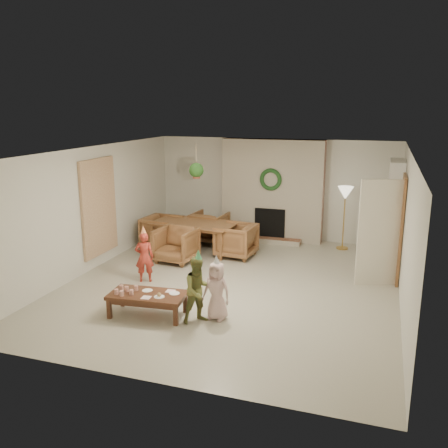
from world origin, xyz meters
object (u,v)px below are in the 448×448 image
at_px(dining_chair_near, 176,245).
at_px(child_pink, 217,291).
at_px(child_red, 144,257).
at_px(child_plaid, 199,290).
at_px(dining_chair_right, 236,240).
at_px(coffee_table_top, 148,295).
at_px(dining_chair_left, 162,232).
at_px(dining_chair_far, 209,227).
at_px(dining_table, 194,237).

height_order(dining_chair_near, child_pink, child_pink).
height_order(child_red, child_plaid, child_plaid).
distance_m(dining_chair_right, coffee_table_top, 3.44).
distance_m(dining_chair_left, dining_chair_right, 1.90).
bearing_deg(coffee_table_top, dining_chair_right, 77.41).
bearing_deg(dining_chair_left, child_pink, -137.55).
bearing_deg(dining_chair_far, dining_table, 90.00).
height_order(dining_table, dining_chair_left, dining_chair_left).
distance_m(dining_chair_near, dining_chair_right, 1.35).
bearing_deg(dining_chair_far, child_pink, 116.81).
relative_size(dining_chair_right, child_red, 0.84).
distance_m(dining_chair_near, child_pink, 3.02).
distance_m(child_red, child_plaid, 2.11).
xyz_separation_m(coffee_table_top, child_pink, (1.09, 0.23, 0.12)).
distance_m(dining_chair_near, child_plaid, 3.06).
height_order(dining_chair_left, child_pink, child_pink).
relative_size(dining_table, coffee_table_top, 1.58).
xyz_separation_m(dining_chair_right, child_red, (-1.20, -2.04, 0.11)).
xyz_separation_m(dining_table, coffee_table_top, (0.61, -3.51, 0.01)).
height_order(dining_chair_left, child_plaid, child_plaid).
bearing_deg(dining_chair_near, dining_table, 90.00).
xyz_separation_m(dining_chair_right, child_plaid, (0.43, -3.37, 0.16)).
bearing_deg(dining_table, dining_chair_left, 180.00).
height_order(coffee_table_top, child_red, child_red).
bearing_deg(dining_chair_right, child_pink, 16.84).
bearing_deg(dining_table, child_pink, -57.27).
bearing_deg(dining_table, coffee_table_top, -74.83).
relative_size(dining_chair_far, child_plaid, 0.77).
distance_m(dining_table, coffee_table_top, 3.56).
xyz_separation_m(dining_chair_near, dining_chair_left, (-0.76, 0.92, 0.00)).
bearing_deg(child_pink, dining_chair_far, 118.76).
height_order(dining_chair_left, child_red, child_red).
height_order(dining_chair_right, child_pink, child_pink).
distance_m(coffee_table_top, child_pink, 1.12).
height_order(coffee_table_top, child_plaid, child_plaid).
relative_size(dining_chair_right, child_pink, 0.87).
height_order(dining_chair_far, dining_chair_left, same).
distance_m(dining_chair_left, child_plaid, 4.24).
height_order(dining_chair_far, dining_chair_right, same).
distance_m(dining_chair_left, coffee_table_top, 3.87).
relative_size(coffee_table_top, child_red, 1.25).
bearing_deg(dining_table, dining_chair_right, -0.00).
distance_m(dining_chair_near, dining_chair_far, 1.69).
distance_m(child_red, child_pink, 2.18).
bearing_deg(dining_chair_right, coffee_table_top, -2.08).
bearing_deg(coffee_table_top, dining_table, 94.65).
xyz_separation_m(dining_table, dining_chair_far, (0.08, 0.84, 0.04)).
bearing_deg(child_red, child_pink, 124.94).
height_order(coffee_table_top, child_pink, child_pink).
relative_size(dining_table, dining_chair_far, 2.34).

